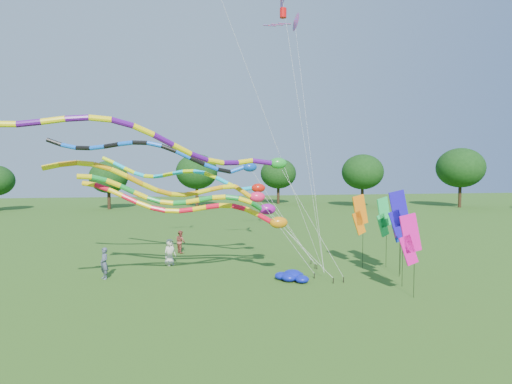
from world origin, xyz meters
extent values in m
plane|color=#245A18|center=(0.00, 0.00, 0.00)|extent=(160.00, 160.00, 0.00)
cylinder|color=#382314|center=(37.28, 41.21, 1.12)|extent=(0.50, 0.50, 2.25)
ellipsoid|color=black|center=(37.28, 41.21, 4.06)|extent=(4.75, 4.75, 4.04)
cylinder|color=#382314|center=(24.04, 46.90, 1.23)|extent=(0.50, 0.50, 2.47)
ellipsoid|color=black|center=(24.04, 46.90, 4.45)|extent=(5.20, 5.20, 4.42)
cylinder|color=#382314|center=(11.54, 53.65, 1.22)|extent=(0.50, 0.50, 2.43)
ellipsoid|color=black|center=(11.54, 53.65, 4.39)|extent=(5.14, 5.14, 4.37)
cylinder|color=#382314|center=(-2.91, 58.23, 1.70)|extent=(0.50, 0.50, 3.40)
ellipsoid|color=black|center=(-2.91, 58.23, 6.13)|extent=(7.17, 7.17, 6.10)
cylinder|color=#382314|center=(-17.45, 54.14, 1.12)|extent=(0.50, 0.50, 2.24)
ellipsoid|color=black|center=(-17.45, 54.14, 4.05)|extent=(4.73, 4.73, 4.02)
cylinder|color=#382314|center=(-29.86, 46.22, 1.53)|extent=(0.50, 0.50, 3.06)
ellipsoid|color=black|center=(-29.86, 46.22, 5.53)|extent=(6.47, 6.47, 5.50)
cylinder|color=black|center=(2.62, 2.92, 0.15)|extent=(0.05, 0.05, 0.30)
cylinder|color=silver|center=(1.24, 3.38, 1.75)|extent=(0.02, 0.02, 4.14)
ellipsoid|color=orange|center=(-0.15, 3.85, 3.21)|extent=(0.99, 0.64, 0.64)
cylinder|color=red|center=(-0.81, 4.17, 3.40)|extent=(0.29, 0.29, 0.87)
cylinder|color=yellow|center=(-1.47, 4.59, 3.74)|extent=(0.29, 0.29, 0.83)
cylinder|color=red|center=(-2.14, 4.97, 3.96)|extent=(0.29, 0.29, 0.78)
cylinder|color=yellow|center=(-2.83, 5.29, 4.04)|extent=(0.29, 0.29, 0.76)
cylinder|color=red|center=(-3.54, 5.56, 3.99)|extent=(0.29, 0.29, 0.77)
cylinder|color=yellow|center=(-4.28, 5.76, 3.87)|extent=(0.29, 0.29, 0.77)
cylinder|color=red|center=(-5.03, 5.90, 3.76)|extent=(0.29, 0.29, 0.78)
cylinder|color=yellow|center=(-5.80, 6.00, 3.74)|extent=(0.29, 0.29, 0.78)
cylinder|color=red|center=(-6.58, 6.06, 3.84)|extent=(0.29, 0.29, 0.80)
cylinder|color=yellow|center=(-7.36, 6.12, 4.08)|extent=(0.29, 0.29, 0.84)
cylinder|color=red|center=(-8.13, 6.20, 4.42)|extent=(0.29, 0.29, 0.86)
cylinder|color=yellow|center=(-8.89, 6.31, 4.78)|extent=(0.29, 0.29, 0.84)
cylinder|color=red|center=(-9.64, 6.48, 5.07)|extent=(0.29, 0.29, 0.80)
cylinder|color=yellow|center=(-10.36, 6.72, 5.25)|extent=(0.29, 0.29, 0.77)
cylinder|color=black|center=(1.95, 4.08, 0.15)|extent=(0.05, 0.05, 0.30)
cylinder|color=silver|center=(0.27, 3.75, 2.46)|extent=(0.02, 0.02, 5.54)
ellipsoid|color=#F91B54|center=(-1.40, 3.41, 4.64)|extent=(0.84, 0.54, 0.54)
cylinder|color=orange|center=(-2.14, 3.54, 4.91)|extent=(0.24, 0.24, 1.02)
cylinder|color=yellow|center=(-2.87, 3.67, 5.17)|extent=(0.24, 0.24, 0.69)
cylinder|color=orange|center=(-3.54, 3.53, 5.09)|extent=(0.24, 0.24, 0.70)
cylinder|color=yellow|center=(-4.20, 3.32, 4.96)|extent=(0.24, 0.24, 0.71)
cylinder|color=orange|center=(-4.86, 3.05, 4.85)|extent=(0.24, 0.24, 0.71)
cylinder|color=yellow|center=(-5.50, 2.75, 4.84)|extent=(0.24, 0.24, 0.72)
cylinder|color=orange|center=(-6.14, 2.42, 4.97)|extent=(0.24, 0.24, 0.75)
cylinder|color=yellow|center=(-6.78, 2.11, 5.23)|extent=(0.24, 0.24, 0.78)
cylinder|color=orange|center=(-7.42, 1.82, 5.58)|extent=(0.24, 0.24, 0.79)
cylinder|color=yellow|center=(-8.08, 1.58, 5.92)|extent=(0.24, 0.24, 0.77)
cylinder|color=orange|center=(-8.75, 1.40, 6.19)|extent=(0.24, 0.24, 0.72)
cylinder|color=yellow|center=(-9.43, 1.29, 6.32)|extent=(0.24, 0.24, 0.70)
cylinder|color=orange|center=(-10.13, 1.25, 6.31)|extent=(0.24, 0.24, 0.70)
cylinder|color=yellow|center=(-10.83, 1.26, 6.20)|extent=(0.24, 0.24, 0.73)
cylinder|color=black|center=(3.23, 2.98, 0.15)|extent=(0.05, 0.05, 0.30)
cylinder|color=silver|center=(1.29, 2.44, 3.32)|extent=(0.02, 0.02, 7.30)
ellipsoid|color=green|center=(-0.64, 1.89, 6.37)|extent=(0.85, 0.55, 0.55)
cylinder|color=#500B7D|center=(-1.44, 1.90, 6.43)|extent=(0.25, 0.25, 0.95)
cylinder|color=yellow|center=(-2.28, 1.83, 6.44)|extent=(0.25, 0.25, 0.85)
cylinder|color=#500B7D|center=(-3.04, 1.45, 6.38)|extent=(0.25, 0.25, 0.85)
cylinder|color=yellow|center=(-3.78, 1.05, 6.43)|extent=(0.25, 0.25, 0.86)
cylinder|color=#500B7D|center=(-4.53, 0.64, 6.61)|extent=(0.25, 0.25, 0.89)
cylinder|color=yellow|center=(-5.28, 0.24, 6.93)|extent=(0.25, 0.25, 0.92)
cylinder|color=#500B7D|center=(-6.04, -0.11, 7.30)|extent=(0.25, 0.25, 0.92)
cylinder|color=yellow|center=(-6.82, -0.41, 7.66)|extent=(0.25, 0.25, 0.89)
cylinder|color=#500B7D|center=(-7.61, -0.64, 7.92)|extent=(0.25, 0.25, 0.85)
cylinder|color=yellow|center=(-8.42, -0.81, 8.05)|extent=(0.25, 0.25, 0.84)
cylinder|color=#500B7D|center=(-9.25, -0.92, 8.04)|extent=(0.25, 0.25, 0.85)
cylinder|color=yellow|center=(-10.10, -0.98, 7.93)|extent=(0.25, 0.25, 0.86)
cylinder|color=#500B7D|center=(-10.95, -1.03, 7.81)|extent=(0.25, 0.25, 0.86)
cylinder|color=yellow|center=(-11.79, -1.07, 7.74)|extent=(0.25, 0.25, 0.85)
cylinder|color=black|center=(2.87, 7.58, 0.15)|extent=(0.05, 0.05, 0.30)
cylinder|color=silver|center=(0.88, 7.59, 3.25)|extent=(0.02, 0.02, 7.14)
ellipsoid|color=#0C40A8|center=(-1.11, 7.61, 6.22)|extent=(0.89, 0.57, 0.57)
cylinder|color=blue|center=(-1.87, 7.64, 6.07)|extent=(0.26, 0.26, 0.87)
cylinder|color=black|center=(-2.69, 7.57, 6.00)|extent=(0.26, 0.26, 0.86)
cylinder|color=blue|center=(-3.51, 7.39, 6.22)|extent=(0.26, 0.26, 0.89)
cylinder|color=black|center=(-4.34, 7.25, 6.55)|extent=(0.26, 0.26, 0.91)
cylinder|color=blue|center=(-5.16, 7.15, 6.94)|extent=(0.26, 0.26, 0.91)
cylinder|color=black|center=(-5.98, 7.11, 7.28)|extent=(0.26, 0.26, 0.88)
cylinder|color=blue|center=(-6.80, 7.15, 7.52)|extent=(0.26, 0.26, 0.84)
cylinder|color=black|center=(-7.62, 7.25, 7.62)|extent=(0.26, 0.26, 0.83)
cylinder|color=blue|center=(-8.44, 7.40, 7.58)|extent=(0.26, 0.26, 0.84)
cylinder|color=black|center=(-9.26, 7.59, 7.47)|extent=(0.26, 0.26, 0.85)
cylinder|color=blue|center=(-10.08, 7.79, 7.35)|extent=(0.26, 0.26, 0.85)
cylinder|color=black|center=(-10.90, 7.98, 7.32)|extent=(0.26, 0.26, 0.84)
cylinder|color=blue|center=(-11.72, 8.13, 7.41)|extent=(0.26, 0.26, 0.85)
cylinder|color=black|center=(-12.54, 8.23, 7.65)|extent=(0.26, 0.26, 0.88)
cylinder|color=black|center=(2.74, 6.36, 0.15)|extent=(0.05, 0.05, 0.30)
cylinder|color=silver|center=(1.08, 6.95, 2.60)|extent=(0.02, 0.02, 5.82)
ellipsoid|color=red|center=(-0.58, 7.55, 4.92)|extent=(0.88, 0.56, 0.56)
cylinder|color=#0DBBEC|center=(-1.32, 7.60, 4.87)|extent=(0.25, 0.25, 0.84)
cylinder|color=#D6EE0C|center=(-2.09, 7.61, 5.02)|extent=(0.25, 0.25, 0.83)
cylinder|color=#0DBBEC|center=(-2.80, 7.79, 5.39)|extent=(0.25, 0.25, 0.82)
cylinder|color=#D6EE0C|center=(-3.50, 8.03, 5.70)|extent=(0.25, 0.25, 0.78)
cylinder|color=#0DBBEC|center=(-4.16, 8.33, 5.90)|extent=(0.25, 0.25, 0.75)
cylinder|color=#D6EE0C|center=(-4.81, 8.70, 5.95)|extent=(0.25, 0.25, 0.75)
cylinder|color=#0DBBEC|center=(-5.44, 9.10, 5.88)|extent=(0.25, 0.25, 0.76)
cylinder|color=#D6EE0C|center=(-6.06, 9.53, 5.75)|extent=(0.25, 0.25, 0.77)
cylinder|color=#0DBBEC|center=(-6.69, 9.95, 5.64)|extent=(0.25, 0.25, 0.76)
cylinder|color=#D6EE0C|center=(-7.32, 10.35, 5.62)|extent=(0.25, 0.25, 0.75)
cylinder|color=#0DBBEC|center=(-7.97, 10.71, 5.74)|extent=(0.25, 0.25, 0.76)
cylinder|color=#D6EE0C|center=(-8.64, 11.02, 5.99)|extent=(0.25, 0.25, 0.80)
cylinder|color=#0DBBEC|center=(-9.33, 11.25, 6.33)|extent=(0.25, 0.25, 0.82)
cylinder|color=#D6EE0C|center=(-10.04, 11.43, 6.67)|extent=(0.25, 0.25, 0.81)
cylinder|color=black|center=(2.79, 6.17, 0.15)|extent=(0.05, 0.05, 0.30)
cylinder|color=silver|center=(1.24, 6.11, 2.01)|extent=(0.02, 0.02, 4.64)
ellipsoid|color=#990D8D|center=(-0.31, 6.06, 3.73)|extent=(1.00, 0.65, 0.65)
cylinder|color=#138F2D|center=(-1.01, 5.76, 3.96)|extent=(0.29, 0.29, 1.01)
cylinder|color=yellow|center=(-1.73, 5.50, 4.30)|extent=(0.29, 0.29, 0.76)
cylinder|color=#138F2D|center=(-2.46, 5.56, 4.47)|extent=(0.29, 0.29, 0.74)
cylinder|color=yellow|center=(-3.18, 5.69, 4.49)|extent=(0.29, 0.29, 0.74)
cylinder|color=#138F2D|center=(-3.91, 5.84, 4.40)|extent=(0.29, 0.29, 0.76)
cylinder|color=yellow|center=(-4.64, 6.01, 4.27)|extent=(0.29, 0.29, 0.76)
cylinder|color=#138F2D|center=(-5.37, 6.16, 4.18)|extent=(0.29, 0.29, 0.74)
cylinder|color=yellow|center=(-6.10, 6.28, 4.19)|extent=(0.29, 0.29, 0.74)
cylinder|color=#138F2D|center=(-6.82, 6.35, 4.34)|extent=(0.29, 0.29, 0.76)
cylinder|color=yellow|center=(-7.55, 6.34, 4.62)|extent=(0.29, 0.29, 0.80)
cylinder|color=#138F2D|center=(-8.27, 6.27, 4.97)|extent=(0.29, 0.29, 0.81)
cylinder|color=yellow|center=(-8.99, 6.14, 5.31)|extent=(0.29, 0.29, 0.80)
cylinder|color=#138F2D|center=(-9.71, 5.96, 5.56)|extent=(0.29, 0.29, 0.77)
cylinder|color=yellow|center=(-10.42, 5.74, 5.68)|extent=(0.29, 0.29, 0.75)
cylinder|color=black|center=(2.50, 4.00, 0.15)|extent=(0.04, 0.04, 0.30)
cylinder|color=silver|center=(1.28, 4.12, 7.92)|extent=(0.01, 0.01, 15.43)
cylinder|color=red|center=(0.16, 4.24, 14.43)|extent=(0.36, 0.36, 0.50)
cylinder|color=black|center=(2.50, 4.00, 0.15)|extent=(0.04, 0.04, 0.30)
cylinder|color=silver|center=(-1.78, 2.49, 10.26)|extent=(0.01, 0.01, 21.88)
cylinder|color=black|center=(2.50, 4.00, 0.15)|extent=(0.04, 0.04, 0.30)
cylinder|color=silver|center=(2.54, 7.36, 8.30)|extent=(0.01, 0.01, 17.35)
cone|color=purple|center=(2.58, 10.73, 16.29)|extent=(1.20, 1.30, 1.38)
cube|color=purple|center=(1.88, 10.73, 16.14)|extent=(0.90, 0.12, 0.04)
cube|color=purple|center=(1.33, 10.73, 16.02)|extent=(0.90, 0.12, 0.04)
cube|color=purple|center=(0.78, 10.73, 15.90)|extent=(0.90, 0.12, 0.04)
cylinder|color=black|center=(5.64, 5.94, 2.10)|extent=(0.02, 0.02, 4.21)
cube|color=orange|center=(5.43, 5.90, 3.61)|extent=(1.15, 0.31, 1.93)
cube|color=orange|center=(5.35, 5.88, 2.81)|extent=(1.00, 0.28, 1.51)
cylinder|color=black|center=(7.18, 5.93, 2.02)|extent=(0.02, 0.02, 4.05)
cube|color=#1BC355|center=(6.97, 5.87, 3.45)|extent=(1.13, 0.40, 1.93)
cube|color=#1BC355|center=(6.90, 5.84, 2.65)|extent=(0.99, 0.36, 1.51)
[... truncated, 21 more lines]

